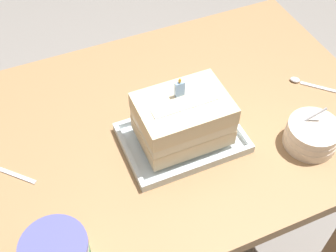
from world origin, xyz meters
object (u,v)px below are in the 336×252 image
serving_spoon_by_bowls (2,169)px  bowl_stack (312,135)px  serving_spoon_near_tray (303,82)px  birthday_cake (183,119)px  foil_tray (182,139)px

serving_spoon_by_bowls → bowl_stack: bearing=-16.9°
bowl_stack → serving_spoon_near_tray: 0.22m
serving_spoon_near_tray → serving_spoon_by_bowls: 0.84m
serving_spoon_by_bowls → birthday_cake: bearing=-11.4°
birthday_cake → serving_spoon_by_bowls: 0.45m
bowl_stack → birthday_cake: bearing=155.4°
foil_tray → serving_spoon_near_tray: size_ratio=2.87×
foil_tray → serving_spoon_by_bowls: (-0.44, 0.09, -0.00)m
birthday_cake → bowl_stack: 0.33m
foil_tray → bowl_stack: (0.29, -0.13, 0.03)m
bowl_stack → serving_spoon_near_tray: bowl_stack is taller
birthday_cake → bowl_stack: bearing=-24.6°
serving_spoon_by_bowls → serving_spoon_near_tray: bearing=-2.3°
foil_tray → birthday_cake: (0.00, 0.00, 0.08)m
serving_spoon_by_bowls → foil_tray: bearing=-11.4°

